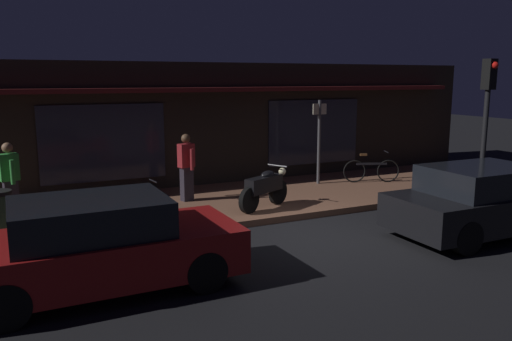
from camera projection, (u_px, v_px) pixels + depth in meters
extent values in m
plane|color=black|center=(309.00, 235.00, 10.48)|extent=(60.00, 60.00, 0.00)
cube|color=brown|center=(248.00, 200.00, 13.13)|extent=(18.00, 4.00, 0.15)
cube|color=black|center=(202.00, 123.00, 15.84)|extent=(18.00, 2.80, 3.60)
cube|color=#262838|center=(104.00, 143.00, 13.27)|extent=(3.20, 0.04, 2.00)
cube|color=#262838|center=(314.00, 132.00, 16.00)|extent=(3.20, 0.04, 2.00)
cube|color=#591919|center=(221.00, 90.00, 14.19)|extent=(16.20, 0.50, 0.12)
cylinder|color=black|center=(249.00, 200.00, 11.52)|extent=(0.59, 0.37, 0.60)
cylinder|color=black|center=(278.00, 192.00, 12.37)|extent=(0.59, 0.37, 0.60)
cube|color=black|center=(264.00, 184.00, 11.89)|extent=(1.11, 0.73, 0.36)
ellipsoid|color=black|center=(268.00, 175.00, 11.97)|extent=(0.50, 0.41, 0.20)
sphere|color=#F9EDB7|center=(282.00, 171.00, 12.41)|extent=(0.18, 0.18, 0.18)
cylinder|color=gray|center=(277.00, 166.00, 12.23)|extent=(0.27, 0.51, 0.03)
torus|color=black|center=(111.00, 214.00, 10.28)|extent=(0.66, 0.12, 0.66)
torus|color=black|center=(158.00, 207.00, 10.81)|extent=(0.66, 0.12, 0.66)
cube|color=black|center=(134.00, 200.00, 10.50)|extent=(0.90, 0.15, 0.06)
cube|color=brown|center=(122.00, 188.00, 10.32)|extent=(0.21, 0.10, 0.06)
cylinder|color=black|center=(153.00, 181.00, 10.66)|extent=(0.07, 0.42, 0.02)
torus|color=black|center=(354.00, 171.00, 14.92)|extent=(0.63, 0.29, 0.66)
torus|color=black|center=(388.00, 171.00, 14.98)|extent=(0.63, 0.29, 0.66)
cube|color=black|center=(372.00, 164.00, 14.91)|extent=(0.85, 0.38, 0.06)
cube|color=brown|center=(364.00, 155.00, 14.85)|extent=(0.22, 0.15, 0.06)
cylinder|color=black|center=(386.00, 152.00, 14.87)|extent=(0.18, 0.40, 0.02)
cube|color=#28232D|center=(12.00, 200.00, 11.03)|extent=(0.32, 0.26, 0.85)
cube|color=#2D8C38|center=(9.00, 167.00, 10.91)|extent=(0.42, 0.30, 0.58)
sphere|color=#8C6647|center=(7.00, 148.00, 10.83)|extent=(0.22, 0.22, 0.22)
cylinder|color=#2D8C38|center=(6.00, 169.00, 11.12)|extent=(0.11, 0.11, 0.52)
cylinder|color=#2D8C38|center=(12.00, 172.00, 10.72)|extent=(0.11, 0.11, 0.52)
cube|color=#28232D|center=(187.00, 184.00, 12.69)|extent=(0.32, 0.26, 0.85)
cube|color=maroon|center=(186.00, 155.00, 12.56)|extent=(0.42, 0.31, 0.58)
sphere|color=brown|center=(186.00, 138.00, 12.49)|extent=(0.22, 0.22, 0.22)
cylinder|color=maroon|center=(192.00, 159.00, 12.38)|extent=(0.11, 0.11, 0.52)
cylinder|color=maroon|center=(181.00, 157.00, 12.77)|extent=(0.11, 0.11, 0.52)
cylinder|color=#47474C|center=(319.00, 142.00, 14.62)|extent=(0.09, 0.09, 2.40)
cube|color=beige|center=(320.00, 109.00, 14.45)|extent=(0.44, 0.03, 0.30)
cylinder|color=#2D4C33|center=(0.00, 217.00, 9.68)|extent=(0.44, 0.44, 0.85)
cylinder|color=black|center=(484.00, 137.00, 11.97)|extent=(0.12, 0.12, 3.60)
cube|color=black|center=(489.00, 74.00, 11.71)|extent=(0.24, 0.24, 0.70)
sphere|color=red|center=(495.00, 65.00, 11.56)|extent=(0.16, 0.16, 0.16)
cylinder|color=black|center=(174.00, 242.00, 9.00)|extent=(0.64, 0.23, 0.64)
cylinder|color=black|center=(206.00, 272.00, 7.63)|extent=(0.64, 0.23, 0.64)
cylinder|color=black|center=(4.00, 266.00, 7.83)|extent=(0.64, 0.23, 0.64)
cylinder|color=black|center=(5.00, 307.00, 6.45)|extent=(0.64, 0.23, 0.64)
cube|color=maroon|center=(103.00, 254.00, 7.69)|extent=(4.12, 1.80, 0.68)
cube|color=black|center=(90.00, 220.00, 7.53)|extent=(2.22, 1.62, 0.64)
cylinder|color=black|center=(499.00, 204.00, 11.75)|extent=(0.64, 0.23, 0.64)
cylinder|color=black|center=(407.00, 217.00, 10.62)|extent=(0.64, 0.23, 0.64)
cylinder|color=black|center=(466.00, 238.00, 9.23)|extent=(0.64, 0.23, 0.64)
cube|color=black|center=(485.00, 208.00, 10.45)|extent=(4.11, 1.80, 0.68)
cube|color=black|center=(482.00, 182.00, 10.29)|extent=(2.21, 1.62, 0.64)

